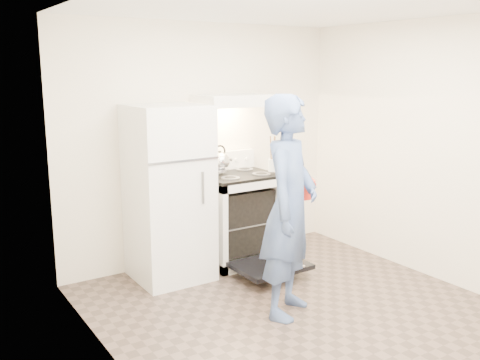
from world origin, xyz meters
name	(u,v)px	position (x,y,z in m)	size (l,w,h in m)	color
floor	(310,317)	(0.00, 0.00, 0.00)	(3.60, 3.60, 0.00)	brown
back_wall	(203,144)	(0.00, 1.80, 1.25)	(3.20, 0.02, 2.50)	white
refrigerator	(169,193)	(-0.58, 1.45, 0.85)	(0.70, 0.70, 1.70)	white
stove_body	(238,219)	(0.23, 1.48, 0.46)	(0.76, 0.65, 0.92)	white
cooktop	(238,175)	(0.23, 1.48, 0.94)	(0.76, 0.65, 0.03)	black
backsplash	(223,161)	(0.23, 1.76, 1.05)	(0.76, 0.07, 0.20)	white
oven_door	(270,266)	(0.23, 0.88, 0.12)	(0.70, 0.54, 0.04)	black
oven_rack	(238,221)	(0.23, 1.48, 0.44)	(0.60, 0.52, 0.01)	slate
range_hood	(234,100)	(0.23, 1.55, 1.71)	(0.76, 0.50, 0.12)	white
knife_strip	(283,111)	(1.05, 1.79, 1.55)	(0.40, 0.02, 0.03)	black
pizza_stone	(232,218)	(0.21, 1.55, 0.45)	(0.35, 0.35, 0.02)	olive
tea_kettle	(220,160)	(0.06, 1.55, 1.10)	(0.25, 0.21, 0.31)	silver
utensil_jar	(272,165)	(0.53, 1.27, 1.05)	(0.09, 0.09, 0.13)	silver
person	(289,207)	(-0.09, 0.19, 0.92)	(0.67, 0.44, 1.84)	navy
dutch_oven	(297,189)	(0.17, 0.41, 1.00)	(0.38, 0.31, 0.24)	red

